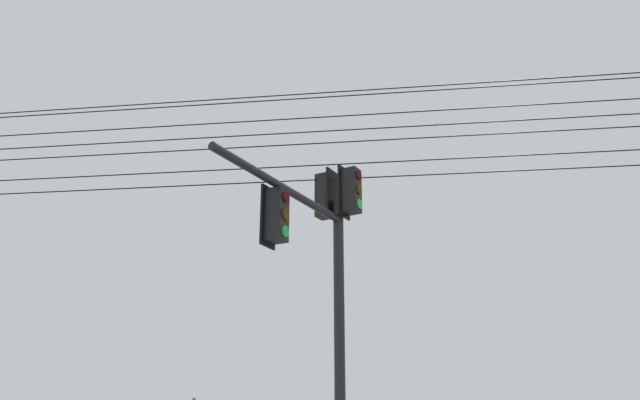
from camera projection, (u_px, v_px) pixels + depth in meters
The scene contains 2 objects.
signal_mast_assembly at pixel (324, 268), 12.08m from camera, with size 3.84×2.43×7.27m.
overhead_wire_span at pixel (266, 135), 13.80m from camera, with size 4.45×32.61×2.32m.
Camera 1 is at (-11.69, 1.02, 2.12)m, focal length 37.32 mm.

